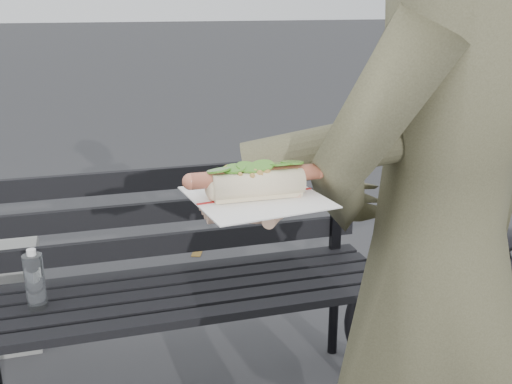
# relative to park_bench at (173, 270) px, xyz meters

# --- Properties ---
(park_bench) EXTENTS (1.50, 0.44, 0.88)m
(park_bench) POSITION_rel_park_bench_xyz_m (0.00, 0.00, 0.00)
(park_bench) COLOR black
(park_bench) RESTS_ON ground
(person) EXTENTS (0.80, 0.67, 1.85)m
(person) POSITION_rel_park_bench_xyz_m (0.38, -1.04, 0.40)
(person) COLOR #46452F
(person) RESTS_ON ground
(held_hotdog) EXTENTS (0.63, 0.31, 0.20)m
(held_hotdog) POSITION_rel_park_bench_xyz_m (0.18, -1.07, 0.69)
(held_hotdog) COLOR #46452F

